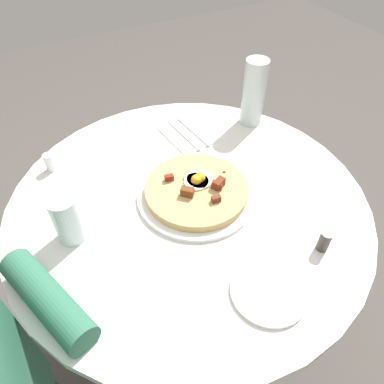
% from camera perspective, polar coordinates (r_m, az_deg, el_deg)
% --- Properties ---
extents(ground_plane, '(6.00, 6.00, 0.00)m').
position_cam_1_polar(ground_plane, '(1.56, -0.41, -19.56)').
color(ground_plane, '#4C4742').
extents(dining_table, '(0.96, 0.96, 0.72)m').
position_cam_1_polar(dining_table, '(1.09, -0.56, -7.26)').
color(dining_table, silver).
rests_on(dining_table, ground_plane).
extents(pizza_plate, '(0.32, 0.32, 0.01)m').
position_cam_1_polar(pizza_plate, '(0.96, 0.63, -0.31)').
color(pizza_plate, white).
rests_on(pizza_plate, dining_table).
extents(breakfast_pizza, '(0.27, 0.27, 0.05)m').
position_cam_1_polar(breakfast_pizza, '(0.95, 0.70, 0.51)').
color(breakfast_pizza, tan).
rests_on(breakfast_pizza, pizza_plate).
extents(bread_plate, '(0.17, 0.17, 0.01)m').
position_cam_1_polar(bread_plate, '(0.81, 12.08, -15.13)').
color(bread_plate, white).
rests_on(bread_plate, dining_table).
extents(napkin, '(0.16, 0.18, 0.00)m').
position_cam_1_polar(napkin, '(1.18, -0.52, 9.19)').
color(napkin, white).
rests_on(napkin, dining_table).
extents(fork, '(0.03, 0.18, 0.00)m').
position_cam_1_polar(fork, '(1.18, 0.22, 9.65)').
color(fork, silver).
rests_on(fork, napkin).
extents(knife, '(0.03, 0.18, 0.00)m').
position_cam_1_polar(knife, '(1.16, -1.27, 9.08)').
color(knife, silver).
rests_on(knife, napkin).
extents(water_glass, '(0.07, 0.07, 0.13)m').
position_cam_1_polar(water_glass, '(0.88, -19.16, -4.04)').
color(water_glass, silver).
rests_on(water_glass, dining_table).
extents(water_bottle, '(0.07, 0.07, 0.22)m').
position_cam_1_polar(water_bottle, '(1.19, 9.77, 15.25)').
color(water_bottle, silver).
rests_on(water_bottle, dining_table).
extents(salt_shaker, '(0.03, 0.03, 0.05)m').
position_cam_1_polar(salt_shaker, '(1.10, -21.66, 4.40)').
color(salt_shaker, white).
rests_on(salt_shaker, dining_table).
extents(pepper_shaker, '(0.03, 0.03, 0.06)m').
position_cam_1_polar(pepper_shaker, '(0.89, 20.28, -7.28)').
color(pepper_shaker, '#3F3833').
rests_on(pepper_shaker, dining_table).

